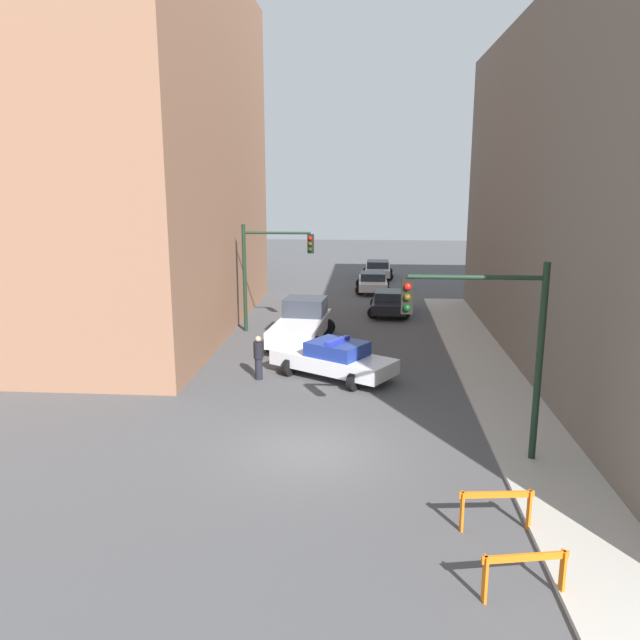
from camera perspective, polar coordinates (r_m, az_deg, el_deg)
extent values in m
plane|color=#4C4C4F|center=(17.59, -0.88, -11.79)|extent=(120.00, 120.00, 0.00)
cube|color=#B2ADA3|center=(18.13, 19.46, -11.58)|extent=(2.40, 44.00, 0.12)
cube|color=#93664C|center=(32.83, -20.54, 14.15)|extent=(14.00, 20.00, 17.04)
cylinder|color=black|center=(16.89, 19.40, -3.76)|extent=(0.18, 0.18, 5.20)
cylinder|color=black|center=(16.05, 14.10, 3.81)|extent=(3.40, 0.12, 0.12)
cube|color=black|center=(15.93, 7.97, 2.18)|extent=(0.30, 0.22, 0.90)
sphere|color=red|center=(15.74, 8.03, 3.05)|extent=(0.18, 0.18, 0.18)
sphere|color=#4C3D0C|center=(15.79, 8.00, 2.08)|extent=(0.18, 0.18, 0.18)
sphere|color=#0C4219|center=(15.84, 7.97, 1.13)|extent=(0.18, 0.18, 0.18)
cylinder|color=black|center=(30.33, -6.90, 3.79)|extent=(0.18, 0.18, 5.20)
cylinder|color=black|center=(29.79, -3.97, 7.95)|extent=(3.20, 0.12, 0.12)
cube|color=black|center=(29.65, -0.87, 6.98)|extent=(0.30, 0.22, 0.90)
sphere|color=red|center=(29.48, -0.89, 7.48)|extent=(0.18, 0.18, 0.18)
sphere|color=#4C3D0C|center=(29.51, -0.89, 6.96)|extent=(0.18, 0.18, 0.18)
sphere|color=#0C4219|center=(29.54, -0.89, 6.43)|extent=(0.18, 0.18, 0.18)
cube|color=white|center=(23.44, 1.20, -3.83)|extent=(4.97, 4.04, 0.55)
cube|color=navy|center=(23.19, 1.59, -2.64)|extent=(2.53, 2.42, 0.52)
cylinder|color=black|center=(23.71, -2.88, -4.34)|extent=(0.53, 0.68, 0.66)
cylinder|color=black|center=(25.00, -0.43, -3.42)|extent=(0.53, 0.68, 0.66)
cylinder|color=black|center=(22.08, 3.05, -5.66)|extent=(0.53, 0.68, 0.66)
cylinder|color=black|center=(23.46, 5.32, -4.57)|extent=(0.53, 0.68, 0.66)
cube|color=#2633BF|center=(23.11, 1.59, -1.88)|extent=(0.90, 1.28, 0.12)
cube|color=silver|center=(28.14, -1.78, -0.68)|extent=(2.51, 5.57, 0.70)
cube|color=#2D333D|center=(29.01, -1.36, 1.25)|extent=(2.00, 1.90, 0.80)
cylinder|color=black|center=(30.00, -2.85, -0.52)|extent=(0.82, 0.34, 0.80)
cylinder|color=black|center=(29.66, 0.62, -0.66)|extent=(0.82, 0.34, 0.80)
cylinder|color=black|center=(26.84, -4.42, -2.15)|extent=(0.82, 0.34, 0.80)
cylinder|color=black|center=(26.46, -0.55, -2.34)|extent=(0.82, 0.34, 0.80)
cube|color=black|center=(34.61, 6.37, 1.51)|extent=(2.05, 4.40, 0.52)
cube|color=#232833|center=(34.35, 6.39, 2.27)|extent=(1.69, 1.90, 0.48)
cylinder|color=black|center=(36.00, 5.10, 1.56)|extent=(0.63, 0.26, 0.62)
cylinder|color=black|center=(35.96, 7.74, 1.48)|extent=(0.63, 0.26, 0.62)
cylinder|color=black|center=(33.39, 4.88, 0.67)|extent=(0.63, 0.26, 0.62)
cylinder|color=black|center=(33.35, 7.72, 0.58)|extent=(0.63, 0.26, 0.62)
cube|color=silver|center=(41.28, 4.84, 3.38)|extent=(1.84, 4.32, 0.52)
cube|color=#232833|center=(41.03, 4.86, 4.03)|extent=(1.60, 1.82, 0.48)
cylinder|color=black|center=(42.63, 3.69, 3.35)|extent=(0.62, 0.23, 0.62)
cylinder|color=black|center=(42.66, 5.92, 3.32)|extent=(0.62, 0.23, 0.62)
cylinder|color=black|center=(40.01, 3.68, 2.72)|extent=(0.62, 0.23, 0.62)
cylinder|color=black|center=(40.04, 6.05, 2.68)|extent=(0.62, 0.23, 0.62)
cube|color=silver|center=(47.04, 5.30, 4.54)|extent=(1.88, 4.33, 0.52)
cube|color=#232833|center=(46.80, 5.31, 5.12)|extent=(1.62, 1.83, 0.48)
cylinder|color=black|center=(48.41, 4.32, 4.48)|extent=(0.62, 0.23, 0.62)
cylinder|color=black|center=(48.41, 6.28, 4.44)|extent=(0.62, 0.23, 0.62)
cylinder|color=black|center=(45.77, 4.25, 4.00)|extent=(0.62, 0.23, 0.62)
cylinder|color=black|center=(45.77, 6.33, 3.96)|extent=(0.62, 0.23, 0.62)
cylinder|color=black|center=(23.36, -5.62, -4.45)|extent=(0.34, 0.34, 0.82)
cylinder|color=black|center=(23.16, -5.66, -2.75)|extent=(0.44, 0.44, 0.62)
sphere|color=tan|center=(23.05, -5.68, -1.74)|extent=(0.27, 0.27, 0.22)
cube|color=orange|center=(12.26, 18.28, -19.91)|extent=(1.58, 0.35, 0.14)
cube|color=orange|center=(12.22, 14.84, -21.94)|extent=(0.08, 0.17, 0.90)
cube|color=orange|center=(12.76, 21.30, -20.78)|extent=(0.08, 0.17, 0.90)
cube|color=orange|center=(14.13, 15.85, -15.10)|extent=(1.60, 0.23, 0.14)
cube|color=orange|center=(14.11, 12.85, -16.70)|extent=(0.07, 0.16, 0.90)
cube|color=orange|center=(14.53, 18.57, -16.16)|extent=(0.07, 0.16, 0.90)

